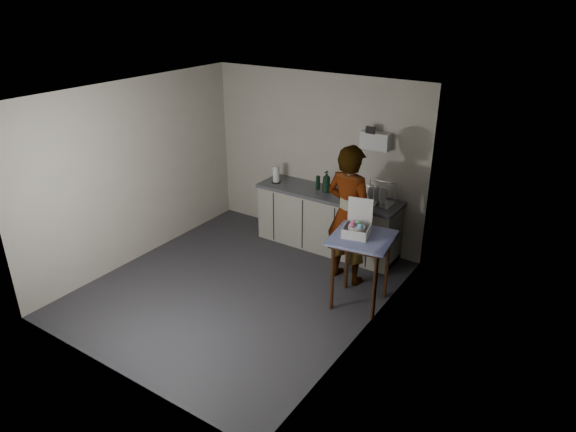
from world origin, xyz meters
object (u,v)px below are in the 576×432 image
Objects in this scene: dish_rack at (377,199)px; bakery_box at (357,228)px; soap_bottle at (326,182)px; dark_bottle at (318,183)px; paper_towel at (276,175)px; soda_can at (326,188)px; kitchen_counter at (327,222)px; side_table at (362,246)px; standing_man at (349,215)px.

bakery_box is at bearing -78.24° from dish_rack.
soap_bottle reaches higher than dark_bottle.
dark_bottle is 0.80× the size of paper_towel.
dish_rack is (0.82, 0.01, 0.01)m from soda_can.
bakery_box reaches higher than dark_bottle.
paper_towel is (-0.90, -0.06, 0.61)m from kitchen_counter.
kitchen_counter is 2.37× the size of side_table.
kitchen_counter is 18.58× the size of soda_can.
soda_can is (0.00, -0.00, -0.10)m from soap_bottle.
standing_man reaches higher than dish_rack.
kitchen_counter is 10.67× the size of dark_bottle.
dish_rack reaches higher than soda_can.
bakery_box is at bearing -43.38° from dark_bottle.
dish_rack is (0.82, 0.01, -0.10)m from soap_bottle.
kitchen_counter is at bearing -178.83° from dish_rack.
dish_rack is at bearing -89.27° from standing_man.
standing_man is (-0.42, 0.46, 0.13)m from side_table.
side_table is 2.88× the size of soap_bottle.
soap_bottle is at bearing 120.45° from bakery_box.
soda_can is 0.57× the size of dark_bottle.
bakery_box is (1.01, -1.12, 0.62)m from kitchen_counter.
soda_can is at bearing -47.44° from soap_bottle.
side_table is at bearing -17.24° from bakery_box.
bakery_box is (0.24, -1.13, 0.06)m from dish_rack.
standing_man reaches higher than dark_bottle.
paper_towel is (-2.00, 1.06, 0.21)m from side_table.
soap_bottle is at bearing 4.83° from paper_towel.
standing_man reaches higher than soda_can.
soap_bottle is 0.83m from dish_rack.
bakery_box reaches higher than dish_rack.
standing_man is at bearing -38.36° from dark_bottle.
soda_can is (-0.72, 0.67, 0.01)m from standing_man.
soap_bottle is 0.17m from dark_bottle.
kitchen_counter is at bearing -10.11° from dark_bottle.
standing_man is at bearing 113.62° from bakery_box.
paper_towel is at bearing -171.76° from dark_bottle.
soap_bottle is at bearing 169.19° from kitchen_counter.
kitchen_counter is 0.54m from soda_can.
bakery_box reaches higher than soda_can.
soap_bottle is 0.76× the size of bakery_box.
bakery_box is at bearing -28.76° from paper_towel.
dish_rack is (0.78, 0.02, 0.55)m from kitchen_counter.
bakery_box is at bearing -46.75° from soap_bottle.
dark_bottle reaches higher than side_table.
dish_rack reaches higher than paper_towel.
paper_towel is 0.61× the size of dish_rack.
kitchen_counter is 8.50× the size of paper_towel.
dark_bottle is 0.49× the size of bakery_box.
kitchen_counter is 1.62m from side_table.
soap_bottle is 0.10m from soda_can.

